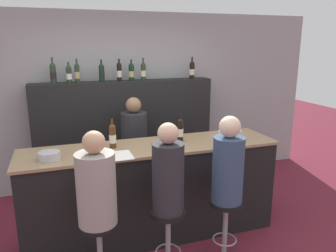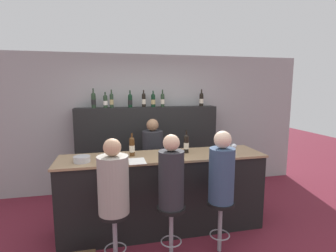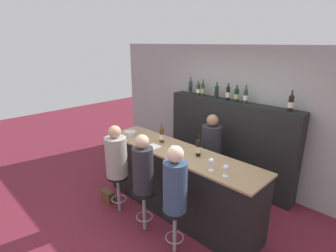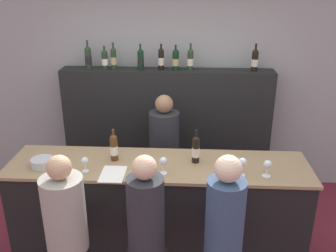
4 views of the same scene
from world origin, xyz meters
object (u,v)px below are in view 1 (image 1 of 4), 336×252
(wine_glass_3, at_px, (239,132))
(bar_stool_left, at_px, (99,238))
(wine_bottle_backbar_2, at_px, (77,73))
(wine_bottle_backbar_7, at_px, (192,70))
(wine_bottle_backbar_1, at_px, (69,74))
(wine_glass_1, at_px, (162,139))
(wine_bottle_backbar_4, at_px, (119,72))
(wine_bottle_backbar_3, at_px, (102,73))
(bar_stool_middle, at_px, (168,225))
(guest_seated_middle, at_px, (168,173))
(wine_glass_0, at_px, (94,147))
(wine_bottle_backbar_6, at_px, (143,71))
(wine_bottle_counter_0, at_px, (113,136))
(guest_seated_right, at_px, (228,165))
(wine_glass_2, at_px, (221,133))
(wine_bottle_counter_1, at_px, (180,130))
(bartender, at_px, (134,155))
(guest_seated_left, at_px, (96,185))
(wine_bottle_backbar_0, at_px, (53,73))
(wine_bottle_backbar_5, at_px, (131,72))
(metal_bowl, at_px, (49,156))
(bar_stool_right, at_px, (226,214))

(wine_glass_3, bearing_deg, bar_stool_left, -163.60)
(wine_bottle_backbar_2, relative_size, wine_bottle_backbar_7, 0.99)
(wine_bottle_backbar_1, relative_size, wine_glass_1, 1.81)
(wine_bottle_backbar_4, bearing_deg, wine_glass_1, -85.27)
(wine_bottle_backbar_2, relative_size, wine_bottle_backbar_4, 1.03)
(wine_bottle_backbar_3, height_order, bar_stool_middle, wine_bottle_backbar_3)
(wine_bottle_backbar_2, bearing_deg, guest_seated_middle, -73.64)
(wine_glass_0, height_order, wine_glass_1, wine_glass_1)
(wine_bottle_backbar_1, xyz_separation_m, wine_glass_1, (0.82, -1.58, -0.56))
(wine_bottle_backbar_6, xyz_separation_m, wine_glass_1, (-0.22, -1.58, -0.57))
(wine_bottle_counter_0, height_order, guest_seated_right, guest_seated_right)
(wine_bottle_backbar_3, height_order, wine_glass_2, wine_bottle_backbar_3)
(wine_bottle_counter_0, distance_m, wine_glass_1, 0.53)
(wine_bottle_counter_1, distance_m, bartender, 1.03)
(wine_bottle_counter_0, relative_size, wine_bottle_backbar_7, 0.96)
(guest_seated_left, relative_size, bartender, 0.56)
(wine_glass_2, bearing_deg, wine_bottle_counter_0, 168.69)
(wine_bottle_backbar_0, height_order, wine_bottle_backbar_5, wine_bottle_backbar_0)
(wine_bottle_counter_0, bearing_deg, bartender, 63.02)
(wine_bottle_backbar_1, distance_m, bar_stool_left, 2.41)
(wine_bottle_counter_0, height_order, wine_bottle_backbar_6, wine_bottle_backbar_6)
(wine_bottle_backbar_6, xyz_separation_m, wine_glass_2, (0.46, -1.58, -0.56))
(wine_bottle_backbar_4, xyz_separation_m, bar_stool_middle, (0.03, -2.06, -1.27))
(wine_glass_3, xyz_separation_m, metal_bowl, (-2.00, 0.07, -0.07))
(metal_bowl, bearing_deg, wine_bottle_backbar_2, 75.22)
(wine_bottle_backbar_4, relative_size, wine_glass_3, 2.06)
(wine_bottle_backbar_2, xyz_separation_m, guest_seated_left, (-0.03, -2.06, -0.77))
(wine_glass_2, xyz_separation_m, bar_stool_middle, (-0.78, -0.48, -0.70))
(wine_bottle_backbar_3, xyz_separation_m, wine_bottle_backbar_6, (0.60, 0.00, 0.00))
(wine_bottle_backbar_3, bearing_deg, metal_bowl, -115.75)
(wine_bottle_backbar_5, distance_m, guest_seated_right, 2.23)
(wine_bottle_backbar_7, height_order, bar_stool_middle, wine_bottle_backbar_7)
(wine_bottle_backbar_0, relative_size, wine_bottle_backbar_4, 1.10)
(wine_bottle_backbar_3, distance_m, guest_seated_middle, 2.21)
(wine_glass_2, bearing_deg, bar_stool_right, -110.08)
(wine_bottle_backbar_1, xyz_separation_m, guest_seated_middle, (0.71, -2.06, -0.73))
(wine_glass_0, xyz_separation_m, wine_glass_3, (1.59, -0.00, 0.01))
(metal_bowl, bearing_deg, wine_glass_2, -2.14)
(wine_bottle_backbar_7, bearing_deg, guest_seated_left, -130.04)
(bar_stool_middle, xyz_separation_m, bar_stool_right, (0.61, 0.00, 0.00))
(wine_bottle_counter_1, height_order, wine_bottle_backbar_2, wine_bottle_backbar_2)
(guest_seated_left, bearing_deg, guest_seated_middle, 0.00)
(wine_bottle_backbar_4, relative_size, metal_bowl, 1.54)
(metal_bowl, relative_size, guest_seated_middle, 0.24)
(wine_glass_1, distance_m, guest_seated_left, 0.91)
(guest_seated_right, relative_size, bartender, 0.58)
(wine_glass_1, height_order, bar_stool_right, wine_glass_1)
(wine_glass_3, relative_size, guest_seated_right, 0.18)
(metal_bowl, xyz_separation_m, bar_stool_left, (0.36, -0.55, -0.62))
(bar_stool_middle, bearing_deg, guest_seated_right, 0.00)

